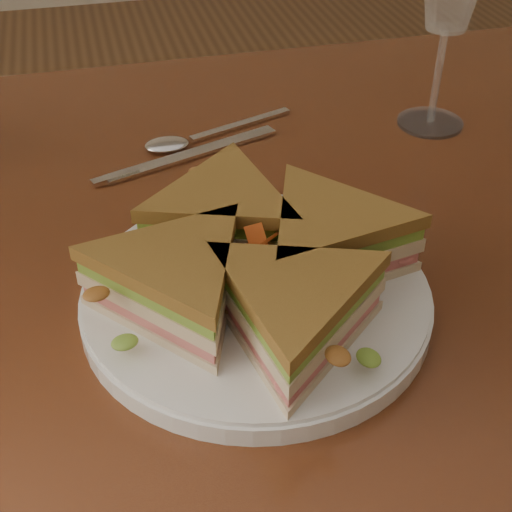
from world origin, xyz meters
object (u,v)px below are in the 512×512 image
(sandwich_wedges, at_px, (256,261))
(knife, at_px, (181,158))
(plate, at_px, (256,298))
(spoon, at_px, (186,140))
(table, at_px, (199,312))

(sandwich_wedges, xyz_separation_m, knife, (-0.02, 0.24, -0.04))
(plate, distance_m, spoon, 0.28)
(table, xyz_separation_m, spoon, (0.02, 0.16, 0.10))
(table, xyz_separation_m, plate, (0.03, -0.11, 0.11))
(plate, bearing_deg, knife, 94.55)
(knife, bearing_deg, plate, -104.09)
(table, bearing_deg, plate, -75.06)
(table, xyz_separation_m, knife, (0.01, 0.13, 0.10))
(plate, height_order, spoon, plate)
(plate, height_order, knife, plate)
(plate, height_order, sandwich_wedges, sandwich_wedges)
(plate, relative_size, knife, 1.32)
(table, relative_size, knife, 5.77)
(table, height_order, spoon, spoon)
(table, height_order, sandwich_wedges, sandwich_wedges)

